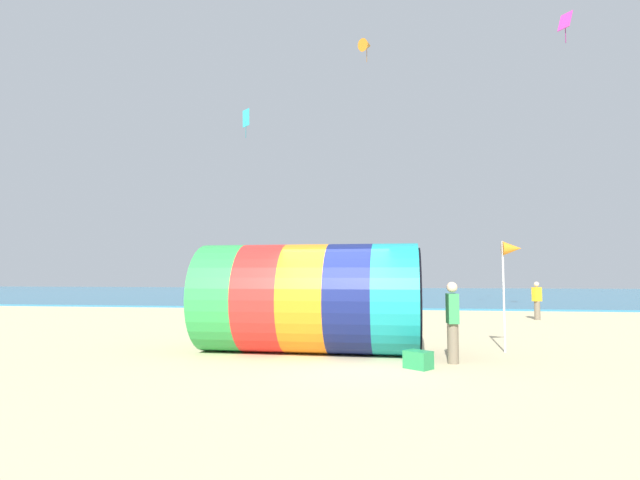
{
  "coord_description": "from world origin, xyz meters",
  "views": [
    {
      "loc": [
        1.29,
        -11.13,
        1.91
      ],
      "look_at": [
        -0.73,
        3.03,
        2.9
      ],
      "focal_mm": 28.0,
      "sensor_mm": 36.0,
      "label": 1
    }
  ],
  "objects_px": {
    "giant_inflatable_tube": "(310,298)",
    "kite_orange_delta": "(367,45)",
    "kite_handler": "(453,321)",
    "kite_magenta_diamond": "(565,22)",
    "kite_cyan_diamond": "(246,118)",
    "beach_flag": "(511,253)",
    "bystander_near_water": "(380,297)",
    "bystander_mid_beach": "(537,301)",
    "cooler_box": "(418,360)"
  },
  "relations": [
    {
      "from": "giant_inflatable_tube",
      "to": "kite_orange_delta",
      "type": "bearing_deg",
      "value": 87.38
    },
    {
      "from": "kite_handler",
      "to": "kite_magenta_diamond",
      "type": "bearing_deg",
      "value": 58.6
    },
    {
      "from": "kite_handler",
      "to": "kite_orange_delta",
      "type": "height_order",
      "value": "kite_orange_delta"
    },
    {
      "from": "kite_cyan_diamond",
      "to": "beach_flag",
      "type": "bearing_deg",
      "value": -45.94
    },
    {
      "from": "giant_inflatable_tube",
      "to": "kite_orange_delta",
      "type": "xyz_separation_m",
      "value": [
        0.72,
        15.81,
        13.75
      ]
    },
    {
      "from": "kite_cyan_diamond",
      "to": "kite_magenta_diamond",
      "type": "height_order",
      "value": "kite_magenta_diamond"
    },
    {
      "from": "kite_orange_delta",
      "to": "bystander_near_water",
      "type": "distance_m",
      "value": 14.6
    },
    {
      "from": "bystander_mid_beach",
      "to": "giant_inflatable_tube",
      "type": "bearing_deg",
      "value": -128.82
    },
    {
      "from": "giant_inflatable_tube",
      "to": "kite_handler",
      "type": "relative_size",
      "value": 3.1
    },
    {
      "from": "kite_cyan_diamond",
      "to": "bystander_mid_beach",
      "type": "xyz_separation_m",
      "value": [
        13.03,
        -0.93,
        -8.7
      ]
    },
    {
      "from": "kite_orange_delta",
      "to": "beach_flag",
      "type": "relative_size",
      "value": 0.52
    },
    {
      "from": "kite_handler",
      "to": "beach_flag",
      "type": "relative_size",
      "value": 0.64
    },
    {
      "from": "kite_cyan_diamond",
      "to": "kite_magenta_diamond",
      "type": "bearing_deg",
      "value": -11.02
    },
    {
      "from": "kite_magenta_diamond",
      "to": "kite_orange_delta",
      "type": "bearing_deg",
      "value": 137.46
    },
    {
      "from": "giant_inflatable_tube",
      "to": "kite_handler",
      "type": "height_order",
      "value": "giant_inflatable_tube"
    },
    {
      "from": "beach_flag",
      "to": "giant_inflatable_tube",
      "type": "bearing_deg",
      "value": -171.63
    },
    {
      "from": "kite_handler",
      "to": "bystander_near_water",
      "type": "xyz_separation_m",
      "value": [
        -1.88,
        13.97,
        -0.11
      ]
    },
    {
      "from": "kite_handler",
      "to": "kite_magenta_diamond",
      "type": "distance_m",
      "value": 15.52
    },
    {
      "from": "giant_inflatable_tube",
      "to": "cooler_box",
      "type": "distance_m",
      "value": 3.27
    },
    {
      "from": "bystander_near_water",
      "to": "bystander_mid_beach",
      "type": "bearing_deg",
      "value": -23.64
    },
    {
      "from": "kite_cyan_diamond",
      "to": "kite_orange_delta",
      "type": "xyz_separation_m",
      "value": [
        5.69,
        4.85,
        5.57
      ]
    },
    {
      "from": "kite_magenta_diamond",
      "to": "kite_orange_delta",
      "type": "relative_size",
      "value": 0.89
    },
    {
      "from": "kite_handler",
      "to": "bystander_mid_beach",
      "type": "distance_m",
      "value": 12.05
    },
    {
      "from": "kite_cyan_diamond",
      "to": "bystander_near_water",
      "type": "xyz_separation_m",
      "value": [
        6.38,
        1.98,
        -8.73
      ]
    },
    {
      "from": "beach_flag",
      "to": "bystander_mid_beach",
      "type": "bearing_deg",
      "value": 71.42
    },
    {
      "from": "kite_cyan_diamond",
      "to": "kite_magenta_diamond",
      "type": "xyz_separation_m",
      "value": [
        13.93,
        -2.71,
        2.46
      ]
    },
    {
      "from": "kite_cyan_diamond",
      "to": "beach_flag",
      "type": "relative_size",
      "value": 0.51
    },
    {
      "from": "cooler_box",
      "to": "kite_magenta_diamond",
      "type": "bearing_deg",
      "value": 57.18
    },
    {
      "from": "kite_cyan_diamond",
      "to": "cooler_box",
      "type": "distance_m",
      "value": 17.45
    },
    {
      "from": "kite_magenta_diamond",
      "to": "beach_flag",
      "type": "xyz_separation_m",
      "value": [
        -4.02,
        -7.52,
        -9.54
      ]
    },
    {
      "from": "giant_inflatable_tube",
      "to": "kite_cyan_diamond",
      "type": "distance_m",
      "value": 14.55
    },
    {
      "from": "kite_orange_delta",
      "to": "bystander_mid_beach",
      "type": "distance_m",
      "value": 17.06
    },
    {
      "from": "giant_inflatable_tube",
      "to": "cooler_box",
      "type": "bearing_deg",
      "value": -34.58
    },
    {
      "from": "kite_magenta_diamond",
      "to": "bystander_mid_beach",
      "type": "height_order",
      "value": "kite_magenta_diamond"
    },
    {
      "from": "kite_handler",
      "to": "kite_magenta_diamond",
      "type": "relative_size",
      "value": 1.38
    },
    {
      "from": "kite_cyan_diamond",
      "to": "kite_orange_delta",
      "type": "height_order",
      "value": "kite_orange_delta"
    },
    {
      "from": "cooler_box",
      "to": "beach_flag",
      "type": "bearing_deg",
      "value": 45.55
    },
    {
      "from": "kite_handler",
      "to": "kite_orange_delta",
      "type": "relative_size",
      "value": 1.22
    },
    {
      "from": "bystander_mid_beach",
      "to": "cooler_box",
      "type": "xyz_separation_m",
      "value": [
        -5.54,
        -11.77,
        -0.63
      ]
    },
    {
      "from": "giant_inflatable_tube",
      "to": "kite_cyan_diamond",
      "type": "bearing_deg",
      "value": 114.35
    },
    {
      "from": "cooler_box",
      "to": "kite_orange_delta",
      "type": "bearing_deg",
      "value": 95.85
    },
    {
      "from": "kite_orange_delta",
      "to": "cooler_box",
      "type": "xyz_separation_m",
      "value": [
        1.8,
        -17.55,
        -14.9
      ]
    },
    {
      "from": "kite_orange_delta",
      "to": "cooler_box",
      "type": "distance_m",
      "value": 23.09
    },
    {
      "from": "giant_inflatable_tube",
      "to": "bystander_mid_beach",
      "type": "height_order",
      "value": "giant_inflatable_tube"
    },
    {
      "from": "bystander_near_water",
      "to": "kite_cyan_diamond",
      "type": "bearing_deg",
      "value": -162.8
    },
    {
      "from": "giant_inflatable_tube",
      "to": "bystander_near_water",
      "type": "distance_m",
      "value": 13.03
    },
    {
      "from": "kite_cyan_diamond",
      "to": "cooler_box",
      "type": "relative_size",
      "value": 2.7
    },
    {
      "from": "giant_inflatable_tube",
      "to": "kite_magenta_diamond",
      "type": "relative_size",
      "value": 4.27
    },
    {
      "from": "kite_magenta_diamond",
      "to": "bystander_near_water",
      "type": "relative_size",
      "value": 0.81
    },
    {
      "from": "kite_handler",
      "to": "cooler_box",
      "type": "xyz_separation_m",
      "value": [
        -0.77,
        -0.7,
        -0.72
      ]
    }
  ]
}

